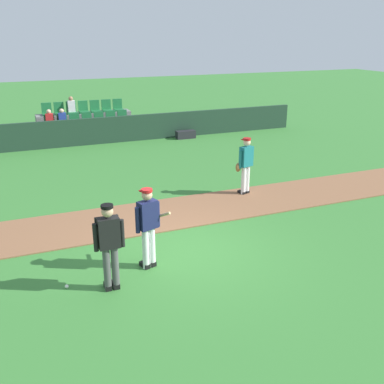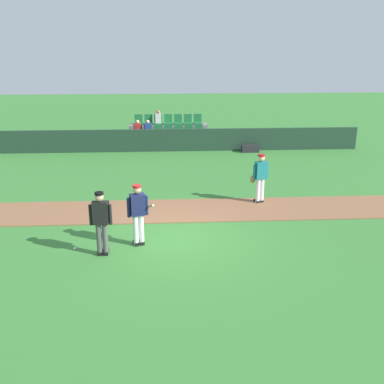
# 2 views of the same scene
# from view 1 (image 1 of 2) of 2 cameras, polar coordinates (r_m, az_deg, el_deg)

# --- Properties ---
(ground_plane) EXTENTS (80.00, 80.00, 0.00)m
(ground_plane) POSITION_cam_1_polar(r_m,az_deg,el_deg) (10.35, -1.13, -7.50)
(ground_plane) COLOR #387A33
(infield_dirt_path) EXTENTS (28.00, 2.19, 0.03)m
(infield_dirt_path) POSITION_cam_1_polar(r_m,az_deg,el_deg) (12.25, -4.89, -3.01)
(infield_dirt_path) COLOR brown
(infield_dirt_path) RESTS_ON ground
(dugout_fence) EXTENTS (20.00, 0.16, 1.16)m
(dugout_fence) POSITION_cam_1_polar(r_m,az_deg,el_deg) (20.37, -12.55, 7.50)
(dugout_fence) COLOR #1E3828
(dugout_fence) RESTS_ON ground
(stadium_bleachers) EXTENTS (4.45, 2.10, 1.90)m
(stadium_bleachers) POSITION_cam_1_polar(r_m,az_deg,el_deg) (21.78, -13.29, 7.99)
(stadium_bleachers) COLOR slate
(stadium_bleachers) RESTS_ON ground
(batter_navy_jersey) EXTENTS (0.74, 0.69, 1.76)m
(batter_navy_jersey) POSITION_cam_1_polar(r_m,az_deg,el_deg) (9.33, -5.58, -4.19)
(batter_navy_jersey) COLOR white
(batter_navy_jersey) RESTS_ON ground
(umpire_home_plate) EXTENTS (0.59, 0.31, 1.76)m
(umpire_home_plate) POSITION_cam_1_polar(r_m,az_deg,el_deg) (8.63, -10.45, -6.27)
(umpire_home_plate) COLOR #4C4C4C
(umpire_home_plate) RESTS_ON ground
(runner_teal_jersey) EXTENTS (0.67, 0.39, 1.76)m
(runner_teal_jersey) POSITION_cam_1_polar(r_m,az_deg,el_deg) (13.64, 6.79, 3.53)
(runner_teal_jersey) COLOR white
(runner_teal_jersey) RESTS_ON ground
(baseball) EXTENTS (0.07, 0.07, 0.07)m
(baseball) POSITION_cam_1_polar(r_m,az_deg,el_deg) (9.29, -15.58, -11.44)
(baseball) COLOR white
(baseball) RESTS_ON ground
(equipment_bag) EXTENTS (0.90, 0.36, 0.36)m
(equipment_bag) POSITION_cam_1_polar(r_m,az_deg,el_deg) (21.13, -0.81, 7.29)
(equipment_bag) COLOR #232328
(equipment_bag) RESTS_ON ground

